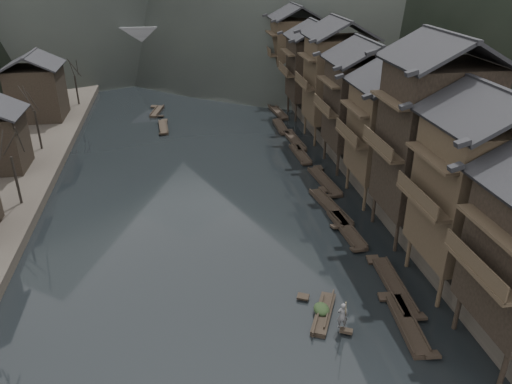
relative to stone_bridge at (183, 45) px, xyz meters
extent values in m
plane|color=black|center=(0.00, -72.00, -5.11)|extent=(300.00, 300.00, 0.00)
cube|color=#2D2823|center=(35.00, -32.00, -4.21)|extent=(40.00, 200.00, 1.80)
cylinder|color=black|center=(14.20, -82.40, -3.81)|extent=(0.30, 0.30, 2.90)
cylinder|color=black|center=(14.20, -77.60, -3.81)|extent=(0.30, 0.30, 2.90)
cylinder|color=black|center=(16.95, -77.60, -3.81)|extent=(0.30, 0.30, 2.90)
cube|color=#342A1D|center=(13.30, -80.00, 1.01)|extent=(1.20, 5.70, 0.25)
cylinder|color=#342A1D|center=(14.20, -75.40, -3.81)|extent=(0.30, 0.30, 2.90)
cylinder|color=#342A1D|center=(14.20, -70.60, -3.81)|extent=(0.30, 0.30, 2.90)
cylinder|color=#342A1D|center=(16.95, -75.40, -3.81)|extent=(0.30, 0.30, 2.90)
cylinder|color=#342A1D|center=(16.95, -70.60, -3.81)|extent=(0.30, 0.30, 2.90)
cube|color=#342A1D|center=(17.30, -73.00, 2.16)|extent=(7.00, 6.00, 9.33)
cube|color=#342A1D|center=(13.30, -73.00, 1.69)|extent=(1.20, 5.70, 0.25)
cylinder|color=black|center=(14.20, -68.40, -3.81)|extent=(0.30, 0.30, 2.90)
cylinder|color=black|center=(14.20, -63.60, -3.81)|extent=(0.30, 0.30, 2.90)
cylinder|color=black|center=(16.95, -68.40, -3.81)|extent=(0.30, 0.30, 2.90)
cylinder|color=black|center=(16.95, -63.60, -3.81)|extent=(0.30, 0.30, 2.90)
cube|color=black|center=(17.30, -66.00, 3.29)|extent=(7.00, 6.00, 11.60)
cube|color=#342A1D|center=(13.30, -66.00, 2.71)|extent=(1.20, 5.70, 0.25)
cylinder|color=#342A1D|center=(14.20, -61.40, -3.81)|extent=(0.30, 0.30, 2.90)
cylinder|color=#342A1D|center=(14.20, -56.60, -3.81)|extent=(0.30, 0.30, 2.90)
cylinder|color=#342A1D|center=(16.95, -61.40, -3.81)|extent=(0.30, 0.30, 2.90)
cylinder|color=#342A1D|center=(16.95, -56.60, -3.81)|extent=(0.30, 0.30, 2.90)
cube|color=#342A1D|center=(17.30, -59.00, 1.59)|extent=(7.00, 6.00, 8.20)
cube|color=#342A1D|center=(13.30, -59.00, 1.18)|extent=(1.20, 5.70, 0.25)
cylinder|color=black|center=(14.20, -53.40, -3.81)|extent=(0.30, 0.30, 2.90)
cylinder|color=black|center=(14.20, -48.60, -3.81)|extent=(0.30, 0.30, 2.90)
cylinder|color=black|center=(16.95, -53.40, -3.81)|extent=(0.30, 0.30, 2.90)
cylinder|color=black|center=(16.95, -48.60, -3.81)|extent=(0.30, 0.30, 2.90)
cube|color=black|center=(17.30, -51.00, 1.89)|extent=(7.00, 6.00, 8.80)
cube|color=#342A1D|center=(13.30, -51.00, 1.45)|extent=(1.20, 5.70, 0.25)
cylinder|color=#342A1D|center=(14.20, -44.40, -3.81)|extent=(0.30, 0.30, 2.90)
cylinder|color=#342A1D|center=(14.20, -39.60, -3.81)|extent=(0.30, 0.30, 2.90)
cylinder|color=#342A1D|center=(16.95, -44.40, -3.81)|extent=(0.30, 0.30, 2.90)
cylinder|color=#342A1D|center=(16.95, -39.60, -3.81)|extent=(0.30, 0.30, 2.90)
cube|color=#342A1D|center=(17.30, -42.00, 2.43)|extent=(7.00, 6.00, 9.87)
cube|color=#342A1D|center=(13.30, -42.00, 1.93)|extent=(1.20, 5.70, 0.25)
cylinder|color=black|center=(14.20, -34.40, -3.81)|extent=(0.30, 0.30, 2.90)
cylinder|color=black|center=(14.20, -29.60, -3.81)|extent=(0.30, 0.30, 2.90)
cylinder|color=black|center=(16.95, -34.40, -3.81)|extent=(0.30, 0.30, 2.90)
cylinder|color=black|center=(16.95, -29.60, -3.81)|extent=(0.30, 0.30, 2.90)
cube|color=black|center=(17.30, -32.00, 1.63)|extent=(7.00, 6.00, 8.28)
cube|color=#342A1D|center=(13.30, -32.00, 1.22)|extent=(1.20, 5.70, 0.25)
cylinder|color=#342A1D|center=(14.20, -22.40, -3.81)|extent=(0.30, 0.30, 2.90)
cylinder|color=#342A1D|center=(14.20, -17.60, -3.81)|extent=(0.30, 0.30, 2.90)
cylinder|color=#342A1D|center=(16.95, -22.40, -3.81)|extent=(0.30, 0.30, 2.90)
cylinder|color=#342A1D|center=(16.95, -17.60, -3.81)|extent=(0.30, 0.30, 2.90)
cube|color=#342A1D|center=(17.30, -20.00, 2.15)|extent=(7.00, 6.00, 9.32)
cube|color=#342A1D|center=(13.30, -20.00, 1.68)|extent=(1.20, 5.70, 0.25)
cube|color=black|center=(-20.50, -30.00, -0.51)|extent=(6.50, 6.50, 6.80)
cylinder|color=black|center=(-17.00, -56.71, -1.66)|extent=(0.24, 0.24, 4.50)
cylinder|color=black|center=(-17.00, -42.49, -1.63)|extent=(0.24, 0.24, 4.55)
cylinder|color=black|center=(-17.00, -23.95, -1.82)|extent=(0.24, 0.24, 4.19)
cube|color=black|center=(11.31, -76.94, -4.96)|extent=(1.68, 5.93, 0.30)
cube|color=black|center=(11.31, -76.94, -4.78)|extent=(1.72, 5.82, 0.10)
cube|color=black|center=(11.03, -74.15, -4.82)|extent=(1.00, 0.81, 0.32)
cube|color=black|center=(11.59, -79.73, -4.82)|extent=(1.00, 0.81, 0.32)
cube|color=black|center=(12.13, -73.03, -4.96)|extent=(1.55, 7.11, 0.30)
cube|color=black|center=(12.13, -73.03, -4.78)|extent=(1.60, 6.97, 0.10)
cube|color=black|center=(11.91, -69.65, -4.82)|extent=(0.99, 0.92, 0.35)
cube|color=black|center=(12.35, -76.41, -4.82)|extent=(0.99, 0.92, 0.35)
cube|color=black|center=(11.37, -64.85, -4.96)|extent=(1.49, 6.72, 0.30)
cube|color=black|center=(11.37, -64.85, -4.78)|extent=(1.53, 6.59, 0.10)
cube|color=black|center=(11.55, -61.66, -4.82)|extent=(0.98, 0.87, 0.34)
cube|color=black|center=(11.18, -68.04, -4.82)|extent=(0.98, 0.87, 0.34)
cube|color=black|center=(11.23, -60.63, -4.96)|extent=(2.13, 7.68, 0.30)
cube|color=black|center=(11.23, -60.63, -4.78)|extent=(2.16, 7.54, 0.10)
cube|color=black|center=(11.73, -57.01, -4.82)|extent=(1.05, 1.05, 0.37)
cube|color=black|center=(10.73, -64.24, -4.82)|extent=(1.05, 1.05, 0.37)
cube|color=black|center=(12.31, -55.07, -4.96)|extent=(1.75, 7.22, 0.30)
cube|color=black|center=(12.31, -55.07, -4.78)|extent=(1.79, 7.08, 0.10)
cube|color=black|center=(12.62, -51.66, -4.82)|extent=(1.01, 0.96, 0.35)
cube|color=black|center=(12.00, -58.49, -4.82)|extent=(1.01, 0.96, 0.35)
cube|color=black|center=(11.68, -47.26, -4.96)|extent=(1.32, 6.06, 0.30)
cube|color=black|center=(11.68, -47.26, -4.78)|extent=(1.37, 5.94, 0.10)
cube|color=black|center=(11.78, -44.37, -4.82)|extent=(0.96, 0.78, 0.33)
cube|color=black|center=(11.57, -50.14, -4.82)|extent=(0.96, 0.78, 0.33)
cube|color=black|center=(12.10, -42.61, -4.96)|extent=(1.43, 7.28, 0.30)
cube|color=black|center=(12.10, -42.61, -4.78)|extent=(1.48, 7.13, 0.10)
cube|color=black|center=(12.26, -39.14, -4.82)|extent=(0.97, 0.93, 0.36)
cube|color=black|center=(11.94, -46.08, -4.82)|extent=(0.97, 0.93, 0.36)
cube|color=black|center=(11.47, -37.13, -4.96)|extent=(1.17, 5.87, 0.30)
cube|color=black|center=(11.47, -37.13, -4.78)|extent=(1.22, 5.76, 0.10)
cube|color=black|center=(11.44, -34.32, -4.82)|extent=(0.94, 0.74, 0.32)
cube|color=black|center=(11.50, -39.94, -4.82)|extent=(0.94, 0.74, 0.32)
cube|color=black|center=(12.49, -30.19, -4.96)|extent=(1.76, 7.36, 0.30)
cube|color=black|center=(12.49, -30.19, -4.78)|extent=(1.80, 7.22, 0.10)
cube|color=black|center=(12.81, -26.71, -4.82)|extent=(1.01, 0.97, 0.36)
cube|color=black|center=(12.17, -33.68, -4.82)|extent=(1.01, 0.97, 0.36)
cube|color=black|center=(12.58, -24.43, -4.96)|extent=(1.29, 6.67, 0.30)
cube|color=black|center=(12.58, -24.43, -4.78)|extent=(1.34, 6.54, 0.10)
cube|color=black|center=(12.49, -21.24, -4.82)|extent=(0.96, 0.84, 0.34)
cube|color=black|center=(12.67, -27.61, -4.82)|extent=(0.96, 0.84, 0.34)
cube|color=black|center=(-4.09, -34.57, -4.96)|extent=(1.30, 5.74, 0.30)
cube|color=black|center=(-4.09, -34.57, -4.78)|extent=(1.34, 5.62, 0.10)
cube|color=black|center=(-3.95, -31.84, -4.82)|extent=(0.89, 0.75, 0.32)
cube|color=black|center=(-4.24, -37.30, -4.82)|extent=(0.89, 0.75, 0.32)
cube|color=black|center=(-5.03, -27.03, -4.96)|extent=(2.12, 5.49, 0.30)
cube|color=black|center=(-5.03, -27.03, -4.78)|extent=(2.14, 5.40, 0.10)
cube|color=black|center=(-5.57, -24.49, -4.82)|extent=(0.97, 0.84, 0.31)
cube|color=black|center=(-4.48, -29.56, -4.82)|extent=(0.97, 0.84, 0.31)
cube|color=#4C4C4F|center=(0.00, 0.00, 2.09)|extent=(40.00, 6.00, 1.60)
cube|color=#4C4C4F|center=(0.00, -2.70, 3.39)|extent=(40.00, 0.50, 1.00)
cube|color=#4C4C4F|center=(0.00, 2.70, 3.39)|extent=(40.00, 0.50, 1.00)
cube|color=#4C4C4F|center=(-14.00, 0.00, -1.91)|extent=(3.20, 6.00, 6.40)
cube|color=#4C4C4F|center=(-4.50, 0.00, -1.91)|extent=(3.20, 6.00, 6.40)
cube|color=#4C4C4F|center=(4.50, 0.00, -1.91)|extent=(3.20, 6.00, 6.40)
cube|color=#4C4C4F|center=(14.00, 0.00, -1.91)|extent=(3.20, 6.00, 6.40)
cube|color=black|center=(6.37, -75.09, -4.96)|extent=(2.74, 4.31, 0.30)
cube|color=black|center=(6.37, -75.09, -4.78)|extent=(2.75, 4.25, 0.10)
cube|color=black|center=(5.46, -73.22, -4.82)|extent=(0.96, 0.84, 0.28)
cube|color=black|center=(7.28, -76.97, -4.82)|extent=(0.96, 0.84, 0.28)
ellipsoid|color=black|center=(6.28, -74.90, -4.37)|extent=(1.04, 1.36, 0.62)
imported|color=#515153|center=(7.09, -76.58, -3.75)|extent=(0.74, 0.54, 1.86)
cylinder|color=#8C7A51|center=(7.29, -76.58, -1.03)|extent=(1.08, 2.28, 3.58)
camera|label=1|loc=(-2.20, -99.92, 16.48)|focal=35.00mm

